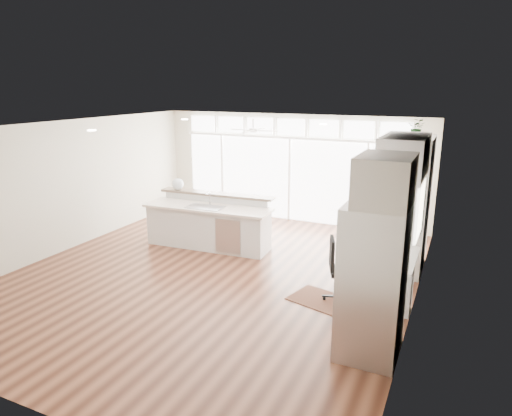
% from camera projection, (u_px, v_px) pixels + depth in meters
% --- Properties ---
extents(floor, '(7.00, 8.00, 0.02)m').
position_uv_depth(floor, '(214.00, 275.00, 8.45)').
color(floor, '#432014').
rests_on(floor, ground).
extents(ceiling, '(7.00, 8.00, 0.02)m').
position_uv_depth(ceiling, '(210.00, 127.00, 7.74)').
color(ceiling, white).
rests_on(ceiling, wall_back).
extents(wall_back, '(7.00, 0.04, 2.70)m').
position_uv_depth(wall_back, '(291.00, 168.00, 11.60)').
color(wall_back, beige).
rests_on(wall_back, floor).
extents(wall_front, '(7.00, 0.04, 2.70)m').
position_uv_depth(wall_front, '(12.00, 294.00, 4.59)').
color(wall_front, beige).
rests_on(wall_front, floor).
extents(wall_left, '(0.04, 8.00, 2.70)m').
position_uv_depth(wall_left, '(66.00, 186.00, 9.51)').
color(wall_left, beige).
rests_on(wall_left, floor).
extents(wall_right, '(0.04, 8.00, 2.70)m').
position_uv_depth(wall_right, '(419.00, 229.00, 6.68)').
color(wall_right, beige).
rests_on(wall_right, floor).
extents(glass_wall, '(5.80, 0.06, 2.08)m').
position_uv_depth(glass_wall, '(290.00, 180.00, 11.63)').
color(glass_wall, white).
rests_on(glass_wall, wall_back).
extents(transom_row, '(5.90, 0.06, 0.40)m').
position_uv_depth(transom_row, '(291.00, 127.00, 11.28)').
color(transom_row, white).
rests_on(transom_row, wall_back).
extents(desk_window, '(0.04, 0.85, 0.85)m').
position_uv_depth(desk_window, '(420.00, 211.00, 6.91)').
color(desk_window, white).
rests_on(desk_window, wall_right).
extents(ceiling_fan, '(1.16, 1.16, 0.32)m').
position_uv_depth(ceiling_fan, '(253.00, 126.00, 10.46)').
color(ceiling_fan, white).
rests_on(ceiling_fan, ceiling).
extents(recessed_lights, '(3.40, 3.00, 0.02)m').
position_uv_depth(recessed_lights, '(216.00, 127.00, 7.93)').
color(recessed_lights, white).
rests_on(recessed_lights, ceiling).
extents(oven_cabinet, '(0.64, 1.20, 2.50)m').
position_uv_depth(oven_cabinet, '(410.00, 205.00, 8.42)').
color(oven_cabinet, silver).
rests_on(oven_cabinet, floor).
extents(desk_nook, '(0.72, 1.30, 0.76)m').
position_uv_depth(desk_nook, '(391.00, 278.00, 7.35)').
color(desk_nook, silver).
rests_on(desk_nook, floor).
extents(upper_cabinets, '(0.64, 1.30, 0.64)m').
position_uv_depth(upper_cabinets, '(404.00, 157.00, 6.82)').
color(upper_cabinets, silver).
rests_on(upper_cabinets, wall_right).
extents(refrigerator, '(0.76, 0.90, 2.00)m').
position_uv_depth(refrigerator, '(373.00, 281.00, 5.75)').
color(refrigerator, '#B8B8BD').
rests_on(refrigerator, floor).
extents(fridge_cabinet, '(0.64, 0.90, 0.60)m').
position_uv_depth(fridge_cabinet, '(385.00, 180.00, 5.38)').
color(fridge_cabinet, silver).
rests_on(fridge_cabinet, wall_right).
extents(framed_photos, '(0.06, 0.22, 0.80)m').
position_uv_depth(framed_photos, '(423.00, 210.00, 7.49)').
color(framed_photos, black).
rests_on(framed_photos, wall_right).
extents(kitchen_island, '(2.82, 1.20, 1.10)m').
position_uv_depth(kitchen_island, '(208.00, 222.00, 9.76)').
color(kitchen_island, silver).
rests_on(kitchen_island, floor).
extents(rug, '(1.12, 0.93, 0.01)m').
position_uv_depth(rug, '(321.00, 300.00, 7.43)').
color(rug, '#361A11').
rests_on(rug, floor).
extents(office_chair, '(0.69, 0.66, 1.06)m').
position_uv_depth(office_chair, '(344.00, 271.00, 7.27)').
color(office_chair, black).
rests_on(office_chair, floor).
extents(fishbowl, '(0.27, 0.27, 0.26)m').
position_uv_depth(fishbowl, '(178.00, 184.00, 10.27)').
color(fishbowl, silver).
rests_on(fishbowl, kitchen_island).
extents(monitor, '(0.12, 0.54, 0.45)m').
position_uv_depth(monitor, '(389.00, 242.00, 7.22)').
color(monitor, black).
rests_on(monitor, desk_nook).
extents(keyboard, '(0.15, 0.35, 0.02)m').
position_uv_depth(keyboard, '(377.00, 253.00, 7.35)').
color(keyboard, silver).
rests_on(keyboard, desk_nook).
extents(potted_plant, '(0.33, 0.36, 0.25)m').
position_uv_depth(potted_plant, '(417.00, 130.00, 8.06)').
color(potted_plant, '#255524').
rests_on(potted_plant, oven_cabinet).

